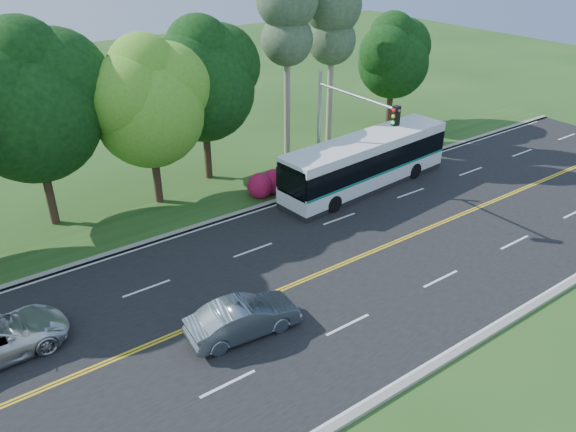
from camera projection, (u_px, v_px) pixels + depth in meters
ground at (305, 280)px, 25.07m from camera, size 120.00×120.00×0.00m
road at (305, 280)px, 25.07m from camera, size 60.00×14.00×0.02m
curb_north at (224, 218)px, 30.16m from camera, size 60.00×0.30×0.15m
curb_south at (426, 372)px, 19.91m from camera, size 60.00×0.30×0.15m
grass_verge at (208, 205)px, 31.50m from camera, size 60.00×4.00×0.10m
lane_markings at (303, 280)px, 25.01m from camera, size 57.60×13.82×0.00m
tree_row at (77, 90)px, 27.96m from camera, size 44.70×9.10×13.84m
bougainvillea_hedge at (318, 170)px, 34.28m from camera, size 9.50×2.25×1.50m
traffic_signal at (341, 121)px, 30.10m from camera, size 0.42×6.10×7.00m
transit_bus at (366, 163)px, 33.10m from camera, size 11.88×3.52×3.06m
sedan at (243, 318)px, 21.51m from camera, size 4.55×1.95×1.46m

